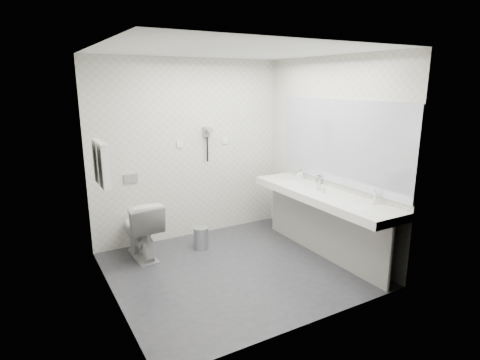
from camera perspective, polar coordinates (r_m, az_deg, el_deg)
floor at (r=4.85m, az=-0.67°, el=-12.73°), size 2.80×2.80×0.00m
ceiling at (r=4.34m, az=-0.77°, el=18.22°), size 2.80×2.80×0.00m
wall_back at (r=5.58m, az=-7.26°, el=4.28°), size 2.80×0.00×2.80m
wall_front at (r=3.39m, az=10.08°, el=-2.15°), size 2.80×0.00×2.80m
wall_left at (r=3.96m, az=-18.70°, el=-0.34°), size 0.00×2.60×2.60m
wall_right at (r=5.24m, az=12.79°, el=3.42°), size 0.00×2.60×2.60m
vanity_counter at (r=5.02m, az=11.73°, el=-2.27°), size 0.55×2.20×0.10m
vanity_panel at (r=5.17m, az=11.71°, el=-6.76°), size 0.03×2.15×0.75m
vanity_post_near at (r=4.53m, az=20.84°, el=-10.45°), size 0.06×0.06×0.75m
vanity_post_far at (r=5.95m, az=5.30°, el=-3.73°), size 0.06×0.06×0.75m
mirror at (r=5.06m, az=14.31°, el=5.26°), size 0.02×2.20×1.05m
basin_near at (r=4.57m, az=17.14°, el=-3.77°), size 0.40×0.31×0.05m
basin_far at (r=5.49m, az=7.28°, el=-0.30°), size 0.40×0.31×0.05m
faucet_near at (r=4.68m, az=18.86°, el=-2.32°), size 0.04×0.04×0.15m
faucet_far at (r=5.59m, az=8.90°, el=0.84°), size 0.04×0.04×0.15m
soap_bottle_a at (r=5.08m, az=11.28°, el=-0.79°), size 0.08×0.08×0.12m
soap_bottle_c at (r=4.96m, az=11.98°, el=-1.27°), size 0.04×0.04×0.10m
glass_left at (r=5.37m, az=11.30°, el=0.03°), size 0.07×0.07×0.12m
toilet at (r=5.18m, az=-14.13°, el=-6.82°), size 0.44×0.76×0.76m
flush_plate at (r=5.36m, az=-15.49°, el=0.21°), size 0.18×0.02×0.12m
pedal_bin at (r=5.37m, az=-5.66°, el=-8.41°), size 0.25×0.25×0.28m
bin_lid at (r=5.31m, az=-5.70°, el=-6.92°), size 0.20×0.20×0.02m
towel_rail at (r=4.44m, az=-19.81°, el=5.02°), size 0.02×0.62×0.02m
towel_near at (r=4.35m, az=-19.10°, el=1.94°), size 0.07×0.24×0.48m
towel_far at (r=4.62m, az=-19.78°, el=2.55°), size 0.07×0.24×0.48m
dryer_cradle at (r=5.62m, az=-4.85°, el=6.98°), size 0.10×0.04×0.14m
dryer_barrel at (r=5.55m, az=-4.55°, el=7.22°), size 0.08×0.14×0.08m
dryer_cord at (r=5.64m, az=-4.73°, el=4.45°), size 0.02×0.02×0.35m
switch_plate_a at (r=5.50m, az=-8.69°, el=5.14°), size 0.09×0.02×0.09m
switch_plate_b at (r=5.79m, az=-2.19°, el=5.73°), size 0.09×0.02×0.09m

